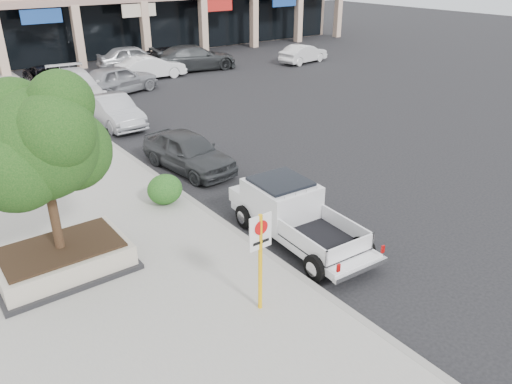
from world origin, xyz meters
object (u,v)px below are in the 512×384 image
Objects in this scene: curb_car_d at (48,79)px; planter at (63,259)px; no_parking_sign at (260,250)px; lot_car_f at (303,54)px; lot_car_e at (133,58)px; lot_car_a at (117,79)px; planter_tree at (45,142)px; curb_car_b at (114,111)px; curb_car_a at (188,151)px; curb_car_c at (76,87)px; lot_car_d at (173,57)px; lot_car_c at (195,58)px; lot_car_b at (151,67)px; pickup_truck at (300,217)px.

planter is at bearing -100.80° from curb_car_d.
no_parking_sign is 28.76m from lot_car_f.
lot_car_e reaches higher than curb_car_d.
curb_car_d is 0.99× the size of lot_car_a.
planter_tree is 12.30m from curb_car_b.
lot_car_a reaches higher than curb_car_d.
lot_car_f is at bearing 30.22° from curb_car_a.
lot_car_a is at bearing 18.09° from curb_car_c.
lot_car_d is at bearing 55.98° from planter.
lot_car_d is (11.33, 25.22, -0.95)m from no_parking_sign.
curb_car_b is 12.70m from lot_car_e.
no_parking_sign is at bearing -100.77° from curb_car_b.
lot_car_f is at bearing -102.43° from lot_car_a.
curb_car_d is at bearing 118.27° from lot_car_e.
curb_car_b is at bearing 62.00° from planter.
curb_car_b is at bearing 141.85° from lot_car_c.
lot_car_a is 6.71m from lot_car_e.
lot_car_b is at bearing 109.09° from lot_car_c.
curb_car_a is at bearing 35.00° from planter.
lot_car_c is 2.00m from lot_car_d.
lot_car_f is at bearing -97.16° from lot_car_b.
pickup_truck is 17.99m from curb_car_c.
planter_tree is at bearing 150.88° from lot_car_b.
lot_car_a is 0.98× the size of lot_car_d.
planter_tree is 0.82× the size of lot_car_d.
lot_car_e is (5.88, 17.88, 0.12)m from curb_car_a.
lot_car_b is at bearing 33.83° from curb_car_c.
curb_car_d is 1.10× the size of lot_car_b.
lot_car_b reaches higher than curb_car_b.
curb_car_d is at bearing 114.34° from lot_car_d.
planter_tree is 24.43m from lot_car_c.
planter is at bearing 117.25° from lot_car_f.
curb_car_b reaches higher than lot_car_d.
lot_car_b is at bearing -3.39° from curb_car_d.
curb_car_a is (5.70, 3.93, -2.71)m from planter_tree.
curb_car_c reaches higher than curb_car_d.
curb_car_b is at bearing 100.38° from lot_car_f.
planter is 24.50m from lot_car_c.
curb_car_d is 6.84m from lot_car_e.
curb_car_c is 2.57m from lot_car_a.
curb_car_d is at bearing 85.10° from curb_car_a.
curb_car_a is at bearing -82.37° from curb_car_c.
no_parking_sign is at bearing 169.81° from lot_car_d.
curb_car_d is 0.83× the size of lot_car_c.
lot_car_a reaches higher than lot_car_f.
curb_car_d is 9.15m from lot_car_d.
lot_car_b reaches higher than planter.
lot_car_e is (11.72, 21.96, 0.35)m from planter.
curb_car_b reaches higher than lot_car_f.
lot_car_b is (5.74, 7.96, 0.02)m from curb_car_b.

